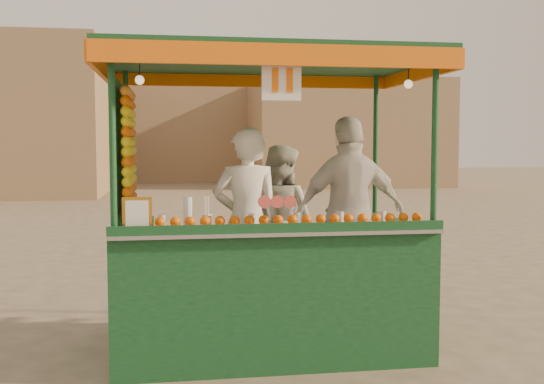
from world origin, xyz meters
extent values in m
plane|color=brown|center=(0.00, 0.00, 0.00)|extent=(90.00, 90.00, 0.00)
cube|color=#8D6B50|center=(7.00, 24.00, 2.50)|extent=(9.00, 6.00, 5.00)
cube|color=#8D6B50|center=(-2.00, 30.00, 3.50)|extent=(14.00, 7.00, 7.00)
cube|color=#0F381D|center=(-0.46, -0.22, 0.17)|extent=(2.86, 1.76, 0.33)
cylinder|color=black|center=(-1.45, -0.22, 0.20)|extent=(0.40, 0.11, 0.40)
cylinder|color=black|center=(0.53, -0.22, 0.20)|extent=(0.40, 0.11, 0.40)
cube|color=#0F381D|center=(-0.46, -0.94, 0.77)|extent=(2.86, 0.33, 0.88)
cube|color=#0F381D|center=(-1.72, -0.11, 0.77)|extent=(0.33, 1.43, 0.88)
cube|color=#0F381D|center=(0.81, -0.11, 0.77)|extent=(0.33, 1.43, 0.88)
cube|color=#B2B2B7|center=(-0.46, -0.91, 1.23)|extent=(2.86, 0.51, 0.03)
cylinder|color=#0F381D|center=(-1.83, -1.05, 1.98)|extent=(0.06, 0.06, 1.54)
cylinder|color=#0F381D|center=(0.92, -1.05, 1.98)|extent=(0.06, 0.06, 1.54)
cylinder|color=#0F381D|center=(-1.83, 0.60, 1.98)|extent=(0.06, 0.06, 1.54)
cylinder|color=#0F381D|center=(0.92, 0.60, 1.98)|extent=(0.06, 0.06, 1.54)
cube|color=#0F381D|center=(-0.46, -0.22, 2.80)|extent=(3.08, 1.98, 0.09)
cube|color=orange|center=(-0.46, -1.22, 2.71)|extent=(3.08, 0.04, 0.18)
cube|color=orange|center=(-0.46, 0.77, 2.71)|extent=(3.08, 0.04, 0.18)
cube|color=orange|center=(-2.00, -0.22, 2.71)|extent=(0.04, 1.98, 0.18)
cube|color=orange|center=(1.08, -0.22, 2.71)|extent=(0.04, 1.98, 0.18)
cylinder|color=#D1473F|center=(-0.48, -1.05, 1.50)|extent=(0.11, 0.03, 0.11)
cube|color=#B87922|center=(-1.65, -1.05, 1.40)|extent=(0.24, 0.02, 0.31)
cube|color=white|center=(-0.46, -1.13, 2.51)|extent=(0.33, 0.02, 0.33)
sphere|color=#FFE5B2|center=(-1.61, -0.97, 2.51)|extent=(0.08, 0.08, 0.08)
sphere|color=#FFE5B2|center=(0.70, -0.97, 2.51)|extent=(0.08, 0.08, 0.08)
imported|color=silver|center=(-0.65, -0.28, 1.24)|extent=(0.67, 0.44, 1.81)
imported|color=beige|center=(-0.23, 0.35, 1.15)|extent=(1.01, 1.00, 1.65)
imported|color=silver|center=(0.39, -0.26, 1.30)|extent=(1.17, 0.58, 1.93)
camera|label=1|loc=(-1.36, -6.39, 1.98)|focal=42.33mm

